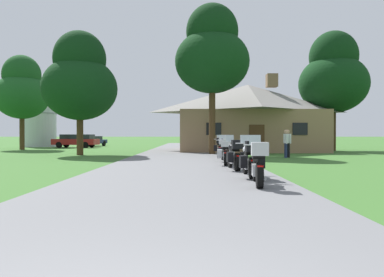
% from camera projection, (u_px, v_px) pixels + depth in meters
% --- Properties ---
extents(ground_plane, '(500.00, 500.00, 0.00)m').
position_uv_depth(ground_plane, '(183.00, 158.00, 22.12)').
color(ground_plane, '#386628').
extents(asphalt_driveway, '(6.40, 80.00, 0.06)m').
position_uv_depth(asphalt_driveway, '(183.00, 160.00, 20.12)').
color(asphalt_driveway, slate).
rests_on(asphalt_driveway, ground).
extents(motorcycle_green_nearest_to_camera, '(0.68, 2.08, 1.30)m').
position_uv_depth(motorcycle_green_nearest_to_camera, '(257.00, 164.00, 9.82)').
color(motorcycle_green_nearest_to_camera, black).
rests_on(motorcycle_green_nearest_to_camera, asphalt_driveway).
extents(motorcycle_silver_second_in_row, '(0.72, 2.08, 1.30)m').
position_uv_depth(motorcycle_silver_second_in_row, '(249.00, 159.00, 11.72)').
color(motorcycle_silver_second_in_row, black).
rests_on(motorcycle_silver_second_in_row, asphalt_driveway).
extents(motorcycle_black_third_in_row, '(0.82, 2.08, 1.30)m').
position_uv_depth(motorcycle_black_third_in_row, '(234.00, 155.00, 14.09)').
color(motorcycle_black_third_in_row, black).
rests_on(motorcycle_black_third_in_row, asphalt_driveway).
extents(motorcycle_red_fourth_in_row, '(0.86, 2.08, 1.30)m').
position_uv_depth(motorcycle_red_fourth_in_row, '(225.00, 152.00, 16.44)').
color(motorcycle_red_fourth_in_row, black).
rests_on(motorcycle_red_fourth_in_row, asphalt_driveway).
extents(motorcycle_silver_fifth_in_row, '(0.73, 2.08, 1.30)m').
position_uv_depth(motorcycle_silver_fifth_in_row, '(224.00, 150.00, 18.70)').
color(motorcycle_silver_fifth_in_row, black).
rests_on(motorcycle_silver_fifth_in_row, asphalt_driveway).
extents(motorcycle_red_sixth_in_row, '(0.70, 2.08, 1.30)m').
position_uv_depth(motorcycle_red_sixth_in_row, '(222.00, 148.00, 21.07)').
color(motorcycle_red_sixth_in_row, black).
rests_on(motorcycle_red_sixth_in_row, asphalt_driveway).
extents(motorcycle_orange_farthest_in_row, '(0.77, 2.08, 1.30)m').
position_uv_depth(motorcycle_orange_farthest_in_row, '(219.00, 147.00, 23.35)').
color(motorcycle_orange_farthest_in_row, black).
rests_on(motorcycle_orange_farthest_in_row, asphalt_driveway).
extents(stone_lodge, '(11.96, 9.52, 6.52)m').
position_uv_depth(stone_lodge, '(247.00, 117.00, 32.35)').
color(stone_lodge, '#896B4C').
rests_on(stone_lodge, ground).
extents(bystander_white_shirt_near_lodge, '(0.23, 0.55, 1.67)m').
position_uv_depth(bystander_white_shirt_near_lodge, '(285.00, 142.00, 22.59)').
color(bystander_white_shirt_near_lodge, navy).
rests_on(bystander_white_shirt_near_lodge, ground).
extents(bystander_white_shirt_beside_signpost, '(0.36, 0.50, 1.67)m').
position_uv_depth(bystander_white_shirt_beside_signpost, '(287.00, 142.00, 22.84)').
color(bystander_white_shirt_beside_signpost, black).
rests_on(bystander_white_shirt_beside_signpost, ground).
extents(tree_right_of_lodge, '(5.81, 5.81, 10.20)m').
position_uv_depth(tree_right_of_lodge, '(333.00, 76.00, 32.48)').
color(tree_right_of_lodge, '#422D19').
rests_on(tree_right_of_lodge, ground).
extents(tree_left_near, '(4.98, 4.98, 8.32)m').
position_uv_depth(tree_left_near, '(79.00, 80.00, 25.46)').
color(tree_left_near, '#422D19').
rests_on(tree_left_near, ground).
extents(tree_left_far, '(4.86, 4.86, 8.65)m').
position_uv_depth(tree_left_far, '(21.00, 90.00, 34.79)').
color(tree_left_far, '#422D19').
rests_on(tree_left_far, ground).
extents(tree_by_lodge_front, '(5.05, 5.05, 10.24)m').
position_uv_depth(tree_by_lodge_front, '(211.00, 53.00, 25.80)').
color(tree_by_lodge_front, '#422D19').
rests_on(tree_by_lodge_front, ground).
extents(metal_silo_distant, '(3.84, 3.84, 8.52)m').
position_uv_depth(metal_silo_distant, '(38.00, 109.00, 43.39)').
color(metal_silo_distant, '#B2B7BC').
rests_on(metal_silo_distant, ground).
extents(parked_red_suv_far_left, '(4.78, 2.34, 1.40)m').
position_uv_depth(parked_red_suv_far_left, '(75.00, 140.00, 40.04)').
color(parked_red_suv_far_left, maroon).
rests_on(parked_red_suv_far_left, ground).
extents(parked_navy_sedan_far_left, '(2.86, 4.53, 1.20)m').
position_uv_depth(parked_navy_sedan_far_left, '(91.00, 141.00, 45.29)').
color(parked_navy_sedan_far_left, navy).
rests_on(parked_navy_sedan_far_left, ground).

